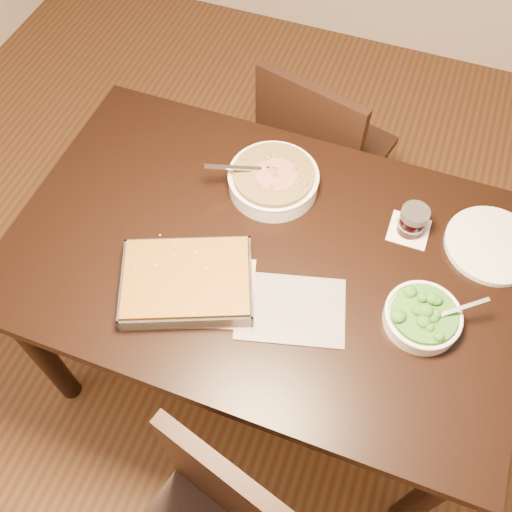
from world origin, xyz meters
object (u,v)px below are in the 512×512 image
stew_bowl (273,179)px  baking_dish (187,282)px  table (264,269)px  wine_tumbler (413,220)px  chair_far (319,151)px  dinner_plate (492,245)px  broccoli_bowl (423,316)px

stew_bowl → baking_dish: bearing=-103.8°
table → wine_tumbler: size_ratio=16.07×
table → wine_tumbler: 0.44m
stew_bowl → chair_far: size_ratio=0.32×
table → dinner_plate: bearing=21.6°
table → broccoli_bowl: 0.46m
broccoli_bowl → chair_far: chair_far is taller
stew_bowl → broccoli_bowl: stew_bowl is taller
stew_bowl → broccoli_bowl: size_ratio=1.34×
broccoli_bowl → wine_tumbler: wine_tumbler is taller
stew_bowl → wine_tumbler: bearing=-1.9°
chair_far → baking_dish: bearing=95.5°
broccoli_bowl → wine_tumbler: (-0.09, 0.27, 0.02)m
dinner_plate → table: bearing=-158.4°
table → stew_bowl: bearing=103.4°
broccoli_bowl → dinner_plate: (0.14, 0.29, -0.02)m
baking_dish → stew_bowl: bearing=53.9°
dinner_plate → chair_far: (-0.60, 0.42, -0.28)m
broccoli_bowl → dinner_plate: bearing=64.9°
table → baking_dish: (-0.15, -0.18, 0.12)m
stew_bowl → broccoli_bowl: (0.50, -0.28, -0.01)m
broccoli_bowl → baking_dish: bearing=-169.0°
wine_tumbler → chair_far: size_ratio=0.10×
broccoli_bowl → chair_far: bearing=122.8°
wine_tumbler → baking_dish: bearing=-142.9°
stew_bowl → dinner_plate: bearing=0.9°
broccoli_bowl → stew_bowl: bearing=150.4°
broccoli_bowl → dinner_plate: size_ratio=0.80×
table → dinner_plate: 0.63m
dinner_plate → broccoli_bowl: bearing=-115.1°
broccoli_bowl → chair_far: size_ratio=0.24×
broccoli_bowl → table: bearing=172.1°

